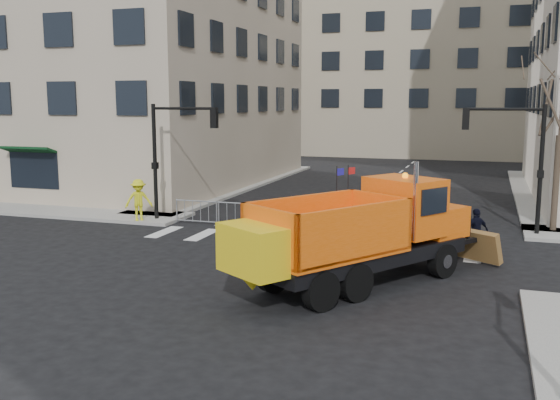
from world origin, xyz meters
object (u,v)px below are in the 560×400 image
(cop_c, at_px, (476,231))
(worker, at_px, (139,200))
(cop_b, at_px, (427,232))
(newspaper_box, at_px, (402,221))
(plow_truck, at_px, (357,231))
(cop_a, at_px, (440,231))

(cop_c, relative_size, worker, 0.90)
(cop_b, xyz_separation_m, newspaper_box, (-1.27, 2.80, -0.18))
(newspaper_box, bearing_deg, plow_truck, -96.67)
(cop_a, xyz_separation_m, cop_b, (-0.49, 0.49, -0.14))
(cop_c, bearing_deg, cop_a, 7.72)
(plow_truck, relative_size, cop_b, 5.41)
(newspaper_box, bearing_deg, cop_a, -65.37)
(cop_c, relative_size, newspaper_box, 1.54)
(cop_a, relative_size, newspaper_box, 1.86)
(worker, relative_size, newspaper_box, 1.71)
(plow_truck, distance_m, worker, 13.05)
(plow_truck, distance_m, cop_b, 4.85)
(cop_a, bearing_deg, worker, -9.95)
(cop_a, relative_size, cop_b, 1.16)
(plow_truck, bearing_deg, cop_c, 0.88)
(cop_c, xyz_separation_m, newspaper_box, (-2.94, 2.03, -0.15))
(plow_truck, bearing_deg, worker, 93.67)
(cop_c, bearing_deg, cop_b, -14.35)
(cop_a, xyz_separation_m, newspaper_box, (-1.76, 3.29, -0.32))
(cop_b, bearing_deg, worker, 3.73)
(cop_a, bearing_deg, cop_c, -132.86)
(cop_b, distance_m, worker, 13.15)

